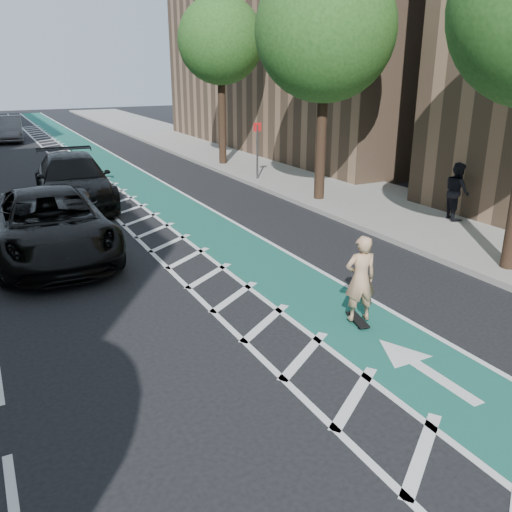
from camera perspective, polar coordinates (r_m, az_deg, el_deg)
ground at (r=9.95m, az=-6.72°, el=-8.80°), size 120.00×120.00×0.00m
bike_lane at (r=19.77m, az=-9.07°, el=5.45°), size 2.00×90.00×0.01m
buffer_strip at (r=19.37m, az=-13.28°, el=4.88°), size 1.40×90.00×0.01m
sidewalk_right at (r=22.60m, az=6.83°, el=7.47°), size 5.00×90.00×0.15m
curb_right at (r=21.34m, az=1.33°, el=6.91°), size 0.12×90.00×0.16m
tree_r_c at (r=19.60m, az=6.87°, el=22.44°), size 4.20×4.20×7.90m
tree_r_d at (r=26.62m, az=-3.53°, el=21.68°), size 4.20×4.20×7.90m
sign_post at (r=23.10m, az=0.14°, el=11.08°), size 0.35×0.08×2.47m
skateboard at (r=10.63m, az=10.65°, el=-6.61°), size 0.37×0.74×0.10m
skateboarder at (r=10.29m, az=10.94°, el=-2.34°), size 0.69×0.54×1.67m
suv_near at (r=14.88m, az=-20.79°, el=3.16°), size 2.90×6.12×1.69m
suv_far at (r=20.33m, az=-18.67°, el=7.55°), size 2.84×6.13×1.73m
car_grey at (r=39.97m, az=-24.63°, el=12.09°), size 2.10×5.00×1.61m
pedestrian at (r=17.90m, az=20.38°, el=6.42°), size 0.95×1.05×1.77m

